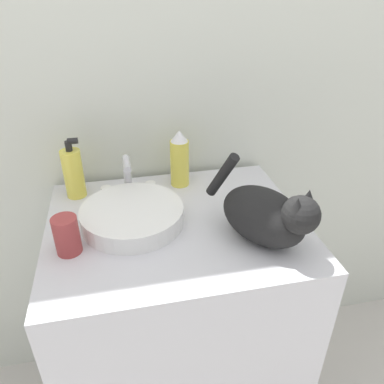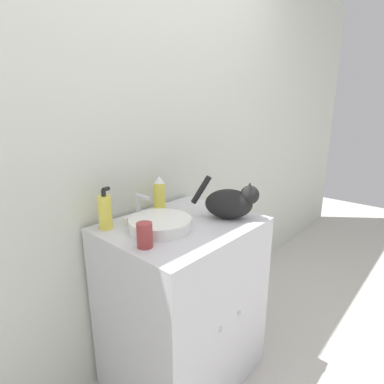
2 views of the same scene
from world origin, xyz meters
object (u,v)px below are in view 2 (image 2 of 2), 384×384
at_px(cat, 231,202).
at_px(spray_bottle, 159,194).
at_px(cup, 145,235).
at_px(soap_bottle, 105,212).

xyz_separation_m(cat, spray_bottle, (-0.16, 0.35, 0.01)).
height_order(cat, cup, cat).
relative_size(spray_bottle, cup, 1.88).
relative_size(cat, cup, 3.10).
xyz_separation_m(spray_bottle, cup, (-0.34, -0.28, -0.04)).
bearing_deg(cup, cat, -7.43).
distance_m(soap_bottle, cup, 0.28).
relative_size(soap_bottle, cup, 1.92).
bearing_deg(cat, soap_bottle, -159.28).
height_order(cat, spray_bottle, cat).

